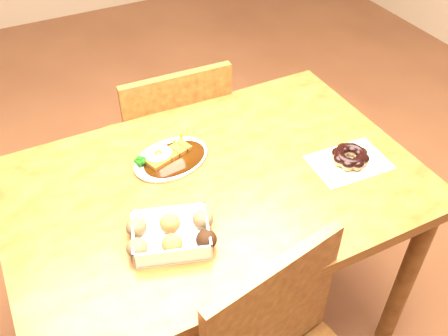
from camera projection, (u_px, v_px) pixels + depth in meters
name	position (u px, v px, depth m)	size (l,w,h in m)	color
ground	(217.00, 321.00, 1.95)	(6.00, 6.00, 0.00)	brown
table	(215.00, 205.00, 1.52)	(1.20, 0.80, 0.75)	#502810
chair_far	(171.00, 145.00, 2.01)	(0.44, 0.44, 0.87)	#502810
katsu_curry_plate	(169.00, 158.00, 1.51)	(0.27, 0.23, 0.05)	white
donut_box	(171.00, 234.00, 1.26)	(0.24, 0.20, 0.06)	white
pon_de_ring	(350.00, 157.00, 1.50)	(0.24, 0.17, 0.04)	silver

